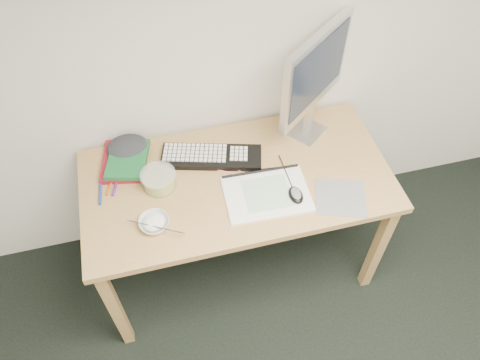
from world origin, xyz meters
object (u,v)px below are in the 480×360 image
object	(u,v)px
desk	(237,189)
sketchpad	(267,194)
monitor	(315,74)
rice_bowl	(154,223)
keyboard	(211,157)

from	to	relation	value
desk	sketchpad	size ratio (longest dim) A/B	3.78
monitor	sketchpad	bearing A→B (deg)	-170.89
sketchpad	monitor	xyz separation A→B (m)	(0.30, 0.33, 0.34)
desk	rice_bowl	xyz separation A→B (m)	(-0.40, -0.16, 0.10)
desk	sketchpad	bearing A→B (deg)	-49.61
sketchpad	keyboard	distance (m)	0.33
desk	rice_bowl	bearing A→B (deg)	-157.39
sketchpad	rice_bowl	world-z (taller)	rice_bowl
monitor	rice_bowl	bearing A→B (deg)	166.31
rice_bowl	sketchpad	bearing A→B (deg)	4.81
monitor	rice_bowl	distance (m)	0.94
rice_bowl	desk	bearing A→B (deg)	22.61
sketchpad	monitor	size ratio (longest dim) A/B	0.66
desk	sketchpad	world-z (taller)	sketchpad
sketchpad	desk	bearing A→B (deg)	132.79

